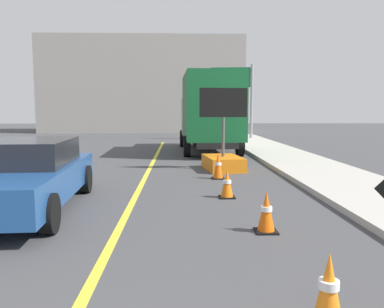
% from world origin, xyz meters
% --- Properties ---
extents(lane_center_stripe, '(0.14, 36.00, 0.01)m').
position_xyz_m(lane_center_stripe, '(0.00, 6.00, 0.00)').
color(lane_center_stripe, yellow).
rests_on(lane_center_stripe, ground).
extents(arrow_board_trailer, '(1.60, 1.94, 2.70)m').
position_xyz_m(arrow_board_trailer, '(2.46, 12.66, 0.48)').
color(arrow_board_trailer, orange).
rests_on(arrow_board_trailer, ground).
extents(box_truck, '(2.74, 7.35, 3.59)m').
position_xyz_m(box_truck, '(2.42, 18.36, 1.91)').
color(box_truck, black).
rests_on(box_truck, ground).
extents(pickup_car, '(2.17, 4.89, 1.38)m').
position_xyz_m(pickup_car, '(-2.03, 7.54, 0.70)').
color(pickup_car, navy).
rests_on(pickup_car, ground).
extents(highway_guide_sign, '(2.78, 0.39, 5.00)m').
position_xyz_m(highway_guide_sign, '(5.04, 25.91, 3.42)').
color(highway_guide_sign, gray).
rests_on(highway_guide_sign, ground).
extents(far_building_block, '(17.98, 6.64, 8.43)m').
position_xyz_m(far_building_block, '(-2.26, 36.97, 4.21)').
color(far_building_block, gray).
rests_on(far_building_block, ground).
extents(traffic_cone_near_sign, '(0.36, 0.36, 0.70)m').
position_xyz_m(traffic_cone_near_sign, '(2.37, 3.15, 0.34)').
color(traffic_cone_near_sign, black).
rests_on(traffic_cone_near_sign, ground).
extents(traffic_cone_mid_lane, '(0.36, 0.36, 0.68)m').
position_xyz_m(traffic_cone_mid_lane, '(2.42, 5.93, 0.33)').
color(traffic_cone_mid_lane, black).
rests_on(traffic_cone_mid_lane, ground).
extents(traffic_cone_far_lane, '(0.36, 0.36, 0.65)m').
position_xyz_m(traffic_cone_far_lane, '(2.09, 8.46, 0.32)').
color(traffic_cone_far_lane, black).
rests_on(traffic_cone_far_lane, ground).
extents(traffic_cone_curbside, '(0.36, 0.36, 0.77)m').
position_xyz_m(traffic_cone_curbside, '(2.13, 10.93, 0.38)').
color(traffic_cone_curbside, black).
rests_on(traffic_cone_curbside, ground).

